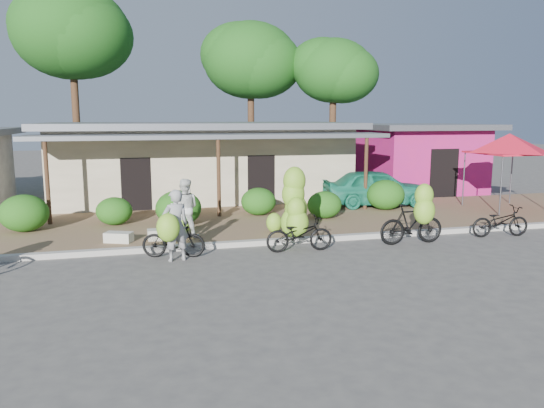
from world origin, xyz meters
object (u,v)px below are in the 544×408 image
(tree_far_center, at_px, (67,30))
(vendor, at_px, (176,225))
(bike_left, at_px, (172,237))
(sack_near, at_px, (163,234))
(red_canopy, at_px, (509,143))
(bike_right, at_px, (414,220))
(tree_center_right, at_px, (247,59))
(bike_far_right, at_px, (500,221))
(sack_far, at_px, (119,237))
(bystander, at_px, (185,208))
(teal_van, at_px, (377,188))
(tree_near_right, at_px, (329,69))
(bike_center, at_px, (297,218))

(tree_far_center, relative_size, vendor, 5.43)
(bike_left, relative_size, sack_near, 1.98)
(tree_far_center, xyz_separation_m, vendor, (3.76, -15.17, -6.82))
(red_canopy, distance_m, bike_right, 7.50)
(tree_far_center, relative_size, tree_center_right, 1.14)
(vendor, bearing_deg, sack_near, -96.56)
(bike_far_right, xyz_separation_m, sack_far, (-11.13, 1.71, -0.21))
(bystander, bearing_deg, teal_van, -140.76)
(tree_center_right, bearing_deg, vendor, -108.50)
(bike_left, distance_m, bike_far_right, 9.77)
(tree_center_right, xyz_separation_m, bike_left, (-5.32, -15.47, -6.12))
(teal_van, bearing_deg, red_canopy, -104.06)
(sack_near, bearing_deg, bystander, 14.16)
(bystander, bearing_deg, red_canopy, -157.35)
(bystander, bearing_deg, bike_left, 89.85)
(red_canopy, relative_size, teal_van, 0.82)
(bike_left, xyz_separation_m, bike_far_right, (9.77, 0.03, -0.11))
(tree_far_center, distance_m, sack_far, 15.37)
(sack_near, bearing_deg, sack_far, -179.00)
(sack_near, bearing_deg, vendor, -83.67)
(bike_far_right, relative_size, vendor, 1.02)
(bike_far_right, distance_m, sack_near, 10.07)
(tree_near_right, distance_m, bike_left, 17.27)
(sack_near, xyz_separation_m, bystander, (0.65, 0.16, 0.71))
(tree_far_center, bearing_deg, bike_center, -64.54)
(tree_center_right, bearing_deg, bike_center, -97.27)
(red_canopy, distance_m, sack_near, 13.31)
(red_canopy, xyz_separation_m, teal_van, (-4.46, 1.86, -1.77))
(bike_left, bearing_deg, tree_near_right, -20.07)
(tree_center_right, xyz_separation_m, vendor, (-5.24, -15.67, -5.79))
(bike_right, distance_m, bystander, 6.58)
(bike_center, distance_m, bike_right, 3.37)
(red_canopy, height_order, bike_left, red_canopy)
(bike_right, bearing_deg, bystander, 71.26)
(teal_van, bearing_deg, sack_near, 122.46)
(bike_right, bearing_deg, sack_far, 76.74)
(bike_far_right, bearing_deg, bike_center, 94.73)
(bike_center, relative_size, vendor, 1.24)
(tree_far_center, height_order, sack_far, tree_far_center)
(tree_near_right, xyz_separation_m, sack_far, (-10.68, -11.73, -5.81))
(tree_center_right, xyz_separation_m, bike_right, (1.39, -15.72, -5.96))
(red_canopy, height_order, bystander, red_canopy)
(red_canopy, relative_size, bystander, 2.04)
(tree_center_right, xyz_separation_m, tree_near_right, (4.00, -2.00, -0.62))
(tree_far_center, height_order, bike_right, tree_far_center)
(bike_center, height_order, teal_van, bike_center)
(tree_near_right, distance_m, bike_far_right, 14.57)
(sack_far, bearing_deg, tree_near_right, 47.69)
(tree_center_right, relative_size, sack_far, 11.53)
(tree_far_center, bearing_deg, tree_near_right, -6.58)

